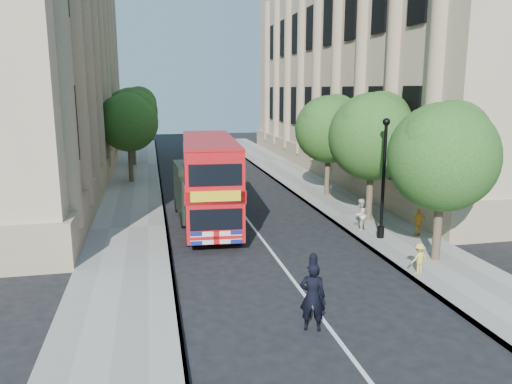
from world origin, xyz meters
TOP-DOWN VIEW (x-y plane):
  - ground at (0.00, 0.00)m, footprint 120.00×120.00m
  - pavement_right at (5.75, 10.00)m, footprint 3.50×80.00m
  - pavement_left at (-5.75, 10.00)m, footprint 3.50×80.00m
  - building_right at (13.80, 24.00)m, footprint 12.00×38.00m
  - building_left at (-13.80, 24.00)m, footprint 12.00×38.00m
  - tree_right_near at (5.84, 3.03)m, footprint 4.00×4.00m
  - tree_right_mid at (5.84, 9.03)m, footprint 4.20×4.20m
  - tree_right_far at (5.84, 15.03)m, footprint 4.00×4.00m
  - tree_left_far at (-5.96, 22.03)m, footprint 4.00×4.00m
  - tree_left_back at (-5.96, 30.03)m, footprint 4.20×4.20m
  - lamp_post at (5.00, 6.00)m, footprint 0.32×0.32m
  - double_decker_bus at (-1.93, 10.01)m, footprint 2.92×9.02m
  - box_van at (-2.42, 11.37)m, footprint 2.12×4.84m
  - police_constable at (-0.51, -1.22)m, footprint 0.82×0.67m
  - woman_pedestrian at (4.57, 7.24)m, footprint 0.90×0.85m
  - child_a at (6.76, 5.96)m, footprint 0.74×0.36m
  - child_b at (4.40, 1.80)m, footprint 0.78×0.57m

SIDE VIEW (x-z plane):
  - ground at x=0.00m, z-range 0.00..0.00m
  - pavement_right at x=5.75m, z-range 0.00..0.12m
  - pavement_left at x=-5.75m, z-range 0.00..0.12m
  - child_b at x=4.40m, z-range 0.12..1.21m
  - child_a at x=6.76m, z-range 0.12..1.35m
  - woman_pedestrian at x=4.57m, z-range 0.12..1.59m
  - police_constable at x=-0.51m, z-range 0.00..1.93m
  - box_van at x=-2.42m, z-range -0.03..2.70m
  - double_decker_bus at x=-1.93m, z-range 0.22..4.32m
  - lamp_post at x=5.00m, z-range -0.07..5.09m
  - tree_right_near at x=5.84m, z-range 1.21..7.29m
  - tree_right_far at x=5.84m, z-range 1.24..7.39m
  - tree_left_far at x=-5.96m, z-range 1.30..7.59m
  - tree_right_mid at x=5.84m, z-range 1.26..7.63m
  - tree_left_back at x=-5.96m, z-range 1.38..8.03m
  - building_right at x=13.80m, z-range 0.00..18.00m
  - building_left at x=-13.80m, z-range 0.00..18.00m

